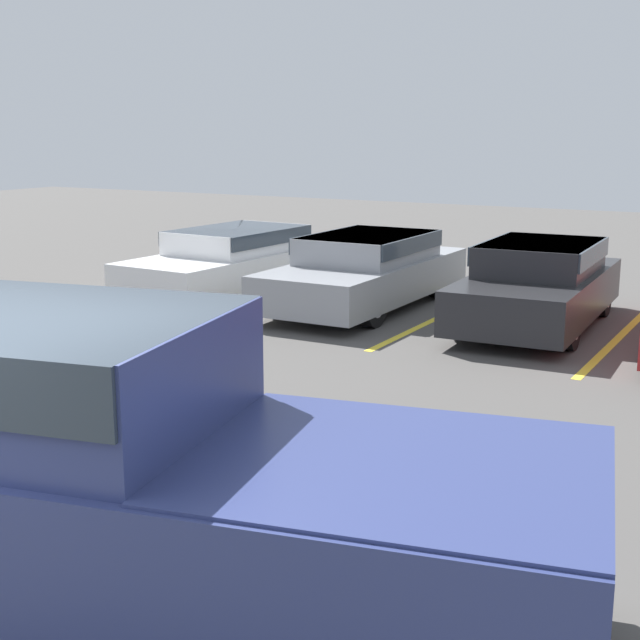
{
  "coord_description": "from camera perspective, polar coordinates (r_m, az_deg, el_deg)",
  "views": [
    {
      "loc": [
        4.26,
        -2.99,
        2.94
      ],
      "look_at": [
        -0.14,
        4.79,
        1.0
      ],
      "focal_mm": 50.0,
      "sensor_mm": 36.0,
      "label": 1
    }
  ],
  "objects": [
    {
      "name": "parked_sedan_c",
      "position": [
        13.72,
        13.81,
        2.37
      ],
      "size": [
        1.9,
        4.34,
        1.27
      ],
      "rotation": [
        0.0,
        0.0,
        -1.53
      ],
      "color": "#232326",
      "rests_on": "ground_plane"
    },
    {
      "name": "stall_stripe_d",
      "position": [
        13.49,
        18.65,
        -1.0
      ],
      "size": [
        0.12,
        5.16,
        0.01
      ],
      "primitive_type": "cube",
      "color": "yellow",
      "rests_on": "ground_plane"
    },
    {
      "name": "pickup_truck",
      "position": [
        5.57,
        -14.48,
        -9.31
      ],
      "size": [
        6.25,
        3.13,
        1.87
      ],
      "rotation": [
        0.0,
        0.0,
        0.2
      ],
      "color": "navy",
      "rests_on": "ground_plane"
    },
    {
      "name": "stall_stripe_a",
      "position": [
        17.03,
        -9.83,
        2.12
      ],
      "size": [
        0.12,
        5.16,
        0.01
      ],
      "primitive_type": "cube",
      "color": "yellow",
      "rests_on": "ground_plane"
    },
    {
      "name": "stall_stripe_c",
      "position": [
        14.24,
        7.7,
        0.22
      ],
      "size": [
        0.12,
        5.16,
        0.01
      ],
      "primitive_type": "cube",
      "color": "yellow",
      "rests_on": "ground_plane"
    },
    {
      "name": "parked_sedan_a",
      "position": [
        16.24,
        -5.41,
        3.98
      ],
      "size": [
        2.02,
        4.77,
        1.16
      ],
      "rotation": [
        0.0,
        0.0,
        -1.62
      ],
      "color": "silver",
      "rests_on": "ground_plane"
    },
    {
      "name": "stall_stripe_b",
      "position": [
        15.45,
        -1.85,
        1.27
      ],
      "size": [
        0.12,
        5.16,
        0.01
      ],
      "primitive_type": "cube",
      "color": "yellow",
      "rests_on": "ground_plane"
    },
    {
      "name": "parked_sedan_b",
      "position": [
        14.85,
        3.0,
        3.34
      ],
      "size": [
        1.82,
        4.67,
        1.21
      ],
      "rotation": [
        0.0,
        0.0,
        -1.57
      ],
      "color": "gray",
      "rests_on": "ground_plane"
    }
  ]
}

